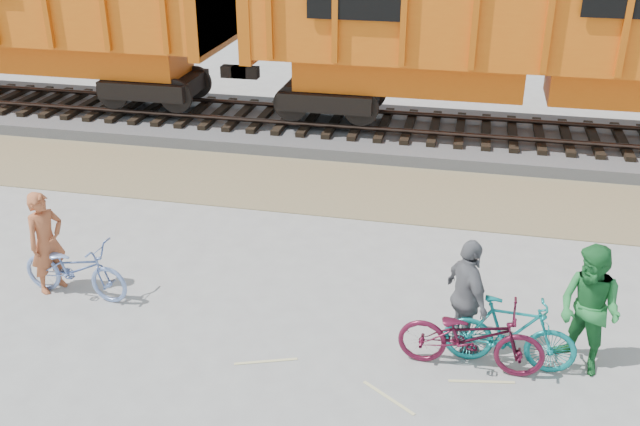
# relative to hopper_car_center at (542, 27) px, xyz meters

# --- Properties ---
(ground) EXTENTS (120.00, 120.00, 0.00)m
(ground) POSITION_rel_hopper_car_center_xyz_m (-2.98, -9.00, -3.01)
(ground) COLOR #9E9E99
(ground) RESTS_ON ground
(gravel_strip) EXTENTS (120.00, 3.00, 0.02)m
(gravel_strip) POSITION_rel_hopper_car_center_xyz_m (-2.98, -3.50, -3.00)
(gravel_strip) COLOR #8E7A58
(gravel_strip) RESTS_ON ground
(ballast_bed) EXTENTS (120.00, 4.00, 0.30)m
(ballast_bed) POSITION_rel_hopper_car_center_xyz_m (-2.98, 0.00, -2.86)
(ballast_bed) COLOR slate
(ballast_bed) RESTS_ON ground
(track) EXTENTS (120.00, 2.60, 0.24)m
(track) POSITION_rel_hopper_car_center_xyz_m (-2.98, 0.00, -2.53)
(track) COLOR black
(track) RESTS_ON ballast_bed
(hopper_car_center) EXTENTS (14.00, 3.13, 4.65)m
(hopper_car_center) POSITION_rel_hopper_car_center_xyz_m (0.00, 0.00, 0.00)
(hopper_car_center) COLOR black
(hopper_car_center) RESTS_ON track
(bicycle_blue) EXTENTS (1.94, 0.84, 0.99)m
(bicycle_blue) POSITION_rel_hopper_car_center_xyz_m (-7.48, -8.74, -2.51)
(bicycle_blue) COLOR #738EC9
(bicycle_blue) RESTS_ON ground
(bicycle_teal) EXTENTS (1.84, 0.60, 1.09)m
(bicycle_teal) POSITION_rel_hopper_car_center_xyz_m (-0.66, -9.16, -2.46)
(bicycle_teal) COLOR #10797A
(bicycle_teal) RESTS_ON ground
(bicycle_maroon) EXTENTS (2.02, 0.77, 1.05)m
(bicycle_maroon) POSITION_rel_hopper_car_center_xyz_m (-1.18, -9.32, -2.48)
(bicycle_maroon) COLOR #501026
(bicycle_maroon) RESTS_ON ground
(person_solo) EXTENTS (0.65, 0.75, 1.74)m
(person_solo) POSITION_rel_hopper_car_center_xyz_m (-7.98, -8.64, -2.14)
(person_solo) COLOR #AA5731
(person_solo) RESTS_ON ground
(person_man) EXTENTS (1.15, 1.14, 1.88)m
(person_man) POSITION_rel_hopper_car_center_xyz_m (0.34, -8.96, -2.07)
(person_man) COLOR #217433
(person_man) RESTS_ON ground
(person_woman) EXTENTS (0.88, 1.12, 1.78)m
(person_woman) POSITION_rel_hopper_car_center_xyz_m (-1.28, -8.92, -2.12)
(person_woman) COLOR slate
(person_woman) RESTS_ON ground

